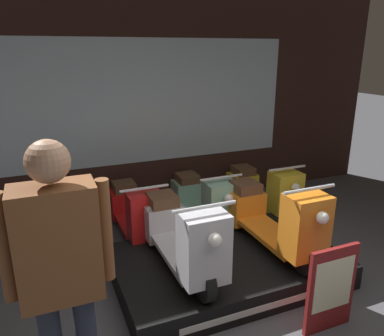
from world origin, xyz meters
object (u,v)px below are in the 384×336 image
scooter_backrow_0 (56,225)px  person_left_browsing (60,263)px  scooter_backrow_3 (262,191)px  scooter_display_left (181,235)px  price_sign_board (331,289)px  scooter_backrow_1 (135,212)px  scooter_display_right (272,218)px  scooter_backrow_2 (203,201)px

scooter_backrow_0 → person_left_browsing: bearing=-90.7°
scooter_backrow_3 → person_left_browsing: 3.60m
scooter_display_left → price_sign_board: size_ratio=1.98×
scooter_backrow_0 → scooter_backrow_1: same height
scooter_display_right → scooter_backrow_3: size_ratio=1.00×
scooter_display_right → person_left_browsing: 2.35m
scooter_backrow_0 → scooter_backrow_2: 1.84m
scooter_backrow_3 → scooter_display_left: bearing=-144.1°
scooter_display_left → scooter_backrow_0: scooter_display_left is taller
scooter_display_left → person_left_browsing: bearing=-139.6°
scooter_display_right → scooter_backrow_1: size_ratio=1.00×
scooter_backrow_1 → price_sign_board: 2.45m
scooter_display_right → scooter_display_left: bearing=180.0°
scooter_backrow_1 → person_left_browsing: 2.47m
scooter_backrow_1 → scooter_backrow_3: same height
scooter_backrow_2 → person_left_browsing: (-1.87, -2.16, 0.75)m
scooter_display_right → scooter_backrow_2: 1.27m
scooter_backrow_0 → person_left_browsing: size_ratio=0.83×
scooter_display_left → scooter_backrow_1: 1.26m
scooter_display_right → scooter_backrow_0: bearing=149.4°
scooter_display_right → scooter_backrow_3: scooter_display_right is taller
scooter_display_right → person_left_browsing: size_ratio=0.83×
scooter_display_left → price_sign_board: scooter_display_left is taller
price_sign_board → scooter_backrow_1: bearing=116.1°
scooter_backrow_1 → scooter_backrow_0: bearing=180.0°
scooter_backrow_3 → price_sign_board: (-0.76, -2.20, 0.05)m
scooter_display_right → price_sign_board: scooter_display_right is taller
scooter_display_left → scooter_backrow_3: size_ratio=1.00×
scooter_backrow_0 → person_left_browsing: person_left_browsing is taller
scooter_backrow_0 → scooter_backrow_1: 0.92m
scooter_backrow_1 → person_left_browsing: size_ratio=0.83×
scooter_backrow_1 → scooter_backrow_3: (1.84, 0.00, 0.00)m
scooter_display_right → scooter_backrow_3: (0.69, 1.23, -0.25)m
person_left_browsing → scooter_backrow_3: bearing=37.7°
scooter_backrow_2 → scooter_backrow_3: same height
scooter_backrow_3 → price_sign_board: 2.33m
person_left_browsing → price_sign_board: size_ratio=2.37×
scooter_display_left → price_sign_board: bearing=-46.3°
scooter_backrow_0 → price_sign_board: (2.00, -2.20, 0.05)m
scooter_display_right → scooter_backrow_3: 1.43m
scooter_backrow_1 → price_sign_board: bearing=-63.9°
person_left_browsing → scooter_display_left: bearing=40.4°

